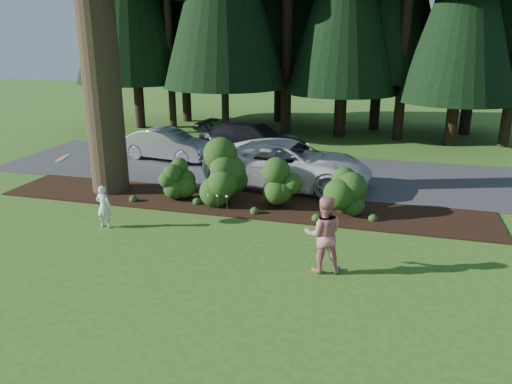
{
  "coord_description": "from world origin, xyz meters",
  "views": [
    {
      "loc": [
        4.7,
        -11.33,
        5.29
      ],
      "look_at": [
        1.39,
        0.71,
        1.3
      ],
      "focal_mm": 35.0,
      "sensor_mm": 36.0,
      "label": 1
    }
  ],
  "objects": [
    {
      "name": "car_silver_wagon",
      "position": [
        -4.62,
        8.08,
        0.7
      ],
      "size": [
        4.22,
        2.02,
        1.34
      ],
      "primitive_type": "imported",
      "rotation": [
        0.0,
        0.0,
        1.42
      ],
      "color": "#BCBDC2",
      "rests_on": "driveway"
    },
    {
      "name": "child",
      "position": [
        -2.96,
        0.32,
        0.62
      ],
      "size": [
        0.46,
        0.31,
        1.24
      ],
      "primitive_type": "imported",
      "rotation": [
        0.0,
        0.0,
        3.12
      ],
      "color": "white",
      "rests_on": "ground"
    },
    {
      "name": "car_white_suv",
      "position": [
        1.25,
        5.54,
        0.85
      ],
      "size": [
        6.0,
        3.0,
        1.63
      ],
      "primitive_type": "imported",
      "rotation": [
        0.0,
        0.0,
        1.52
      ],
      "color": "white",
      "rests_on": "driveway"
    },
    {
      "name": "frisbee",
      "position": [
        -4.04,
        0.2,
        1.98
      ],
      "size": [
        0.5,
        0.47,
        0.29
      ],
      "color": "#167A6B",
      "rests_on": "ground"
    },
    {
      "name": "car_dark_suv",
      "position": [
        -1.22,
        9.8,
        0.77
      ],
      "size": [
        5.26,
        2.61,
        1.47
      ],
      "primitive_type": "imported",
      "rotation": [
        0.0,
        0.0,
        1.46
      ],
      "color": "black",
      "rests_on": "driveway"
    },
    {
      "name": "lily_cluster",
      "position": [
        -0.3,
        2.4,
        0.5
      ],
      "size": [
        0.69,
        0.09,
        0.57
      ],
      "color": "#1D3D12",
      "rests_on": "ground"
    },
    {
      "name": "driveway",
      "position": [
        0.0,
        7.5,
        0.01
      ],
      "size": [
        22.0,
        6.0,
        0.03
      ],
      "primitive_type": "cube",
      "color": "#38383A",
      "rests_on": "ground"
    },
    {
      "name": "mulch_bed",
      "position": [
        0.0,
        3.25,
        0.03
      ],
      "size": [
        16.0,
        2.5,
        0.05
      ],
      "primitive_type": "cube",
      "color": "black",
      "rests_on": "ground"
    },
    {
      "name": "adult",
      "position": [
        3.4,
        -0.77,
        0.91
      ],
      "size": [
        1.02,
        0.88,
        1.82
      ],
      "primitive_type": "imported",
      "rotation": [
        0.0,
        0.0,
        3.38
      ],
      "color": "red",
      "rests_on": "ground"
    },
    {
      "name": "shrub_row",
      "position": [
        0.77,
        3.14,
        0.81
      ],
      "size": [
        6.53,
        1.6,
        1.61
      ],
      "color": "#1D3D12",
      "rests_on": "ground"
    },
    {
      "name": "ground",
      "position": [
        0.0,
        0.0,
        0.0
      ],
      "size": [
        80.0,
        80.0,
        0.0
      ],
      "primitive_type": "plane",
      "color": "#395E1B",
      "rests_on": "ground"
    }
  ]
}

